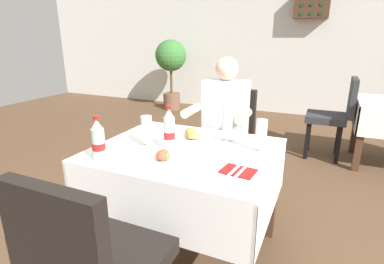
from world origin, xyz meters
The scene contains 17 objects.
ground_plane centered at (0.00, 0.00, 0.00)m, with size 11.00×11.00×0.00m, color brown.
back_wall centered at (0.00, 4.33, 1.38)m, with size 11.00×0.12×2.76m, color silver.
main_dining_table centered at (-0.01, -0.04, 0.58)m, with size 1.10×0.91×0.75m.
chair_far_diner_seat centered at (-0.01, 0.81, 0.55)m, with size 0.44×0.50×0.97m.
chair_near_camera_side centered at (-0.01, -0.89, 0.55)m, with size 0.44×0.50×0.97m.
seated_diner_far centered at (-0.01, 0.70, 0.71)m, with size 0.50×0.46×1.26m.
plate_near_camera centered at (-0.03, -0.28, 0.77)m, with size 0.24×0.24×0.07m.
plate_far_diner centered at (-0.05, 0.15, 0.77)m, with size 0.24×0.24×0.07m.
beer_glass_left centered at (0.18, 0.19, 0.86)m, with size 0.07×0.07×0.23m.
beer_glass_middle centered at (-0.25, -0.10, 0.85)m, with size 0.07×0.07×0.20m.
beer_glass_right centered at (0.42, 0.09, 0.85)m, with size 0.07×0.07×0.20m.
cola_bottle_primary centered at (-0.10, -0.08, 0.87)m, with size 0.07×0.07×0.28m.
cola_bottle_secondary centered at (-0.38, -0.40, 0.86)m, with size 0.07×0.07×0.26m.
napkin_cutlery_set centered at (0.38, -0.23, 0.75)m, with size 0.18×0.19×0.01m.
background_chair_left centered at (0.87, 2.20, 0.55)m, with size 0.50×0.44×0.97m.
potted_plant_corner centered at (-2.09, 3.71, 0.93)m, with size 0.60×0.60×1.36m.
wall_bottle_rack centered at (0.36, 4.17, 1.92)m, with size 0.56×0.21×0.42m.
Camera 1 is at (0.74, -1.62, 1.41)m, focal length 28.19 mm.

